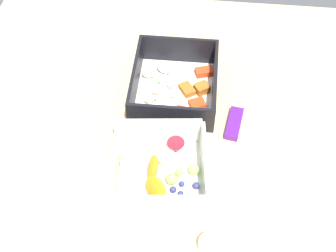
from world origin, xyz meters
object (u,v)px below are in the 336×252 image
(paper_cup_liner, at_px, (211,246))
(fruit_bowl, at_px, (160,169))
(pasta_container, at_px, (175,88))
(candy_bar, at_px, (234,123))

(paper_cup_liner, bearing_deg, fruit_bowl, -142.63)
(pasta_container, xyz_separation_m, candy_bar, (0.06, 0.11, -0.01))
(pasta_container, height_order, paper_cup_liner, pasta_container)
(pasta_container, height_order, fruit_bowl, pasta_container)
(pasta_container, xyz_separation_m, paper_cup_liner, (0.30, 0.08, -0.01))
(fruit_bowl, distance_m, candy_bar, 0.17)
(candy_bar, distance_m, paper_cup_liner, 0.24)
(pasta_container, distance_m, fruit_bowl, 0.18)
(fruit_bowl, height_order, candy_bar, fruit_bowl)
(fruit_bowl, distance_m, paper_cup_liner, 0.15)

